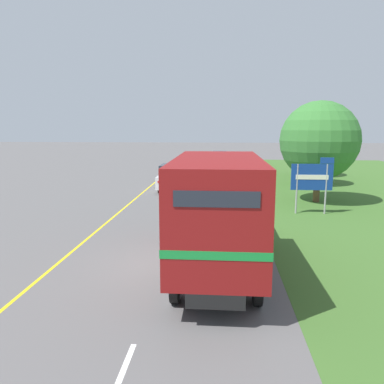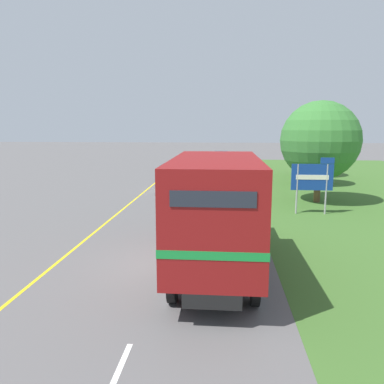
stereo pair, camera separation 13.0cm
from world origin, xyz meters
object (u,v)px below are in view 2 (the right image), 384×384
Objects in this scene: highway_sign at (313,178)px; roadside_tree_mid at (310,141)px; horse_trailer_truck at (216,208)px; lead_car_silver_ahead at (221,159)px; lead_car_white at (173,177)px; roadside_tree_far at (308,138)px; roadside_tree_near at (320,141)px.

highway_sign is 0.53× the size of roadside_tree_mid.
horse_trailer_truck reaches higher than lead_car_silver_ahead.
lead_car_silver_ahead is (3.38, 16.87, -0.04)m from lead_car_white.
highway_sign is (4.93, 8.35, -0.13)m from horse_trailer_truck.
roadside_tree_far is at bearing 38.61° from lead_car_white.
lead_car_silver_ahead is at bearing 136.38° from roadside_tree_far.
roadside_tree_mid is at bearing 82.18° from roadside_tree_near.
roadside_tree_near reaches higher than lead_car_silver_ahead.
lead_car_white is 0.70× the size of roadside_tree_mid.
roadside_tree_near reaches higher than highway_sign.
roadside_tree_far reaches higher than lead_car_silver_ahead.
lead_car_silver_ahead is 1.48× the size of highway_sign.
roadside_tree_far is at bearing 79.06° from highway_sign.
highway_sign is at bearing 59.47° from horse_trailer_truck.
horse_trailer_truck is 1.39× the size of roadside_tree_far.
lead_car_silver_ahead is 21.41m from roadside_tree_near.
lead_car_white is 17.21m from lead_car_silver_ahead.
roadside_tree_near is (6.01, 11.68, 1.73)m from horse_trailer_truck.
highway_sign is 3.96m from roadside_tree_near.
lead_car_white is 0.89× the size of lead_car_silver_ahead.
lead_car_white is 11.33m from roadside_tree_mid.
roadside_tree_near is at bearing 72.05° from highway_sign.
roadside_tree_far is (3.08, 15.95, 1.65)m from highway_sign.
roadside_tree_mid is (0.97, 7.07, -0.30)m from roadside_tree_near.
lead_car_white is at bearing 102.88° from horse_trailer_truck.
lead_car_white is 0.64× the size of roadside_tree_near.
roadside_tree_mid is (7.06, -13.26, 2.56)m from lead_car_silver_ahead.
roadside_tree_far reaches higher than highway_sign.
lead_car_white is 10.83m from highway_sign.
roadside_tree_near is (6.09, -20.33, 2.86)m from lead_car_silver_ahead.
roadside_tree_mid is at bearing -61.95° from lead_car_silver_ahead.
highway_sign is 16.33m from roadside_tree_far.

